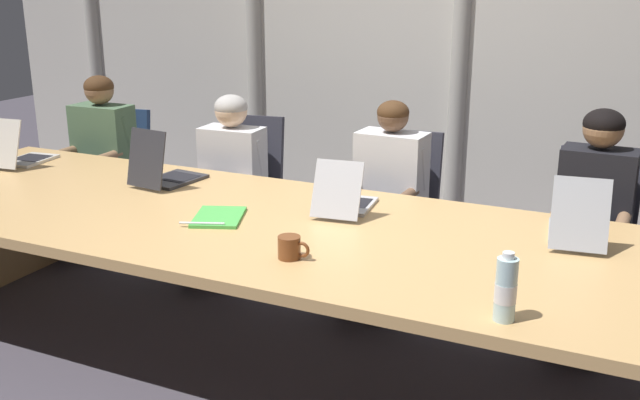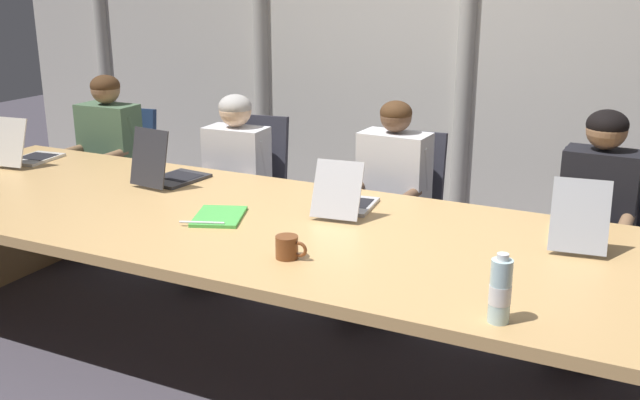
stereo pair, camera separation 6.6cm
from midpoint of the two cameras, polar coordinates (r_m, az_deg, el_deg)
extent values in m
plane|color=#47424C|center=(3.62, -0.54, -13.34)|extent=(15.65, 15.65, 0.00)
cube|color=tan|center=(3.32, -0.57, -2.75)|extent=(5.00, 1.38, 0.05)
cube|color=black|center=(3.34, -0.57, -3.79)|extent=(4.25, 0.10, 0.06)
cube|color=beige|center=(5.18, 10.06, 11.37)|extent=(7.82, 0.10, 2.68)
cylinder|color=#A39E96|center=(6.68, -17.53, 12.09)|extent=(0.12, 0.12, 2.62)
cylinder|color=#A39E96|center=(5.73, -5.46, 12.08)|extent=(0.12, 0.12, 2.62)
cylinder|color=#A39E96|center=(5.11, 10.52, 11.27)|extent=(0.12, 0.12, 2.62)
cube|color=beige|center=(4.89, -22.11, 2.91)|extent=(0.25, 0.33, 0.02)
cube|color=black|center=(4.90, -21.95, 3.09)|extent=(0.20, 0.19, 0.00)
cube|color=beige|center=(4.71, -23.90, 4.06)|extent=(0.23, 0.13, 0.28)
cube|color=black|center=(4.71, -23.85, 4.10)|extent=(0.20, 0.11, 0.25)
cube|color=#2D2D33|center=(4.18, -11.81, 1.57)|extent=(0.28, 0.36, 0.02)
cube|color=black|center=(4.19, -11.59, 1.78)|extent=(0.23, 0.20, 0.00)
cube|color=#2D2D33|center=(4.00, -13.89, 3.15)|extent=(0.25, 0.10, 0.31)
cube|color=black|center=(4.00, -13.83, 3.18)|extent=(0.23, 0.09, 0.28)
cube|color=#BCBCC1|center=(3.64, 1.75, -0.37)|extent=(0.27, 0.32, 0.02)
cube|color=black|center=(3.66, 1.85, -0.13)|extent=(0.22, 0.18, 0.00)
cube|color=#BCBCC1|center=(3.41, 0.79, 0.82)|extent=(0.25, 0.15, 0.26)
cube|color=black|center=(3.42, 0.81, 0.88)|extent=(0.22, 0.13, 0.23)
cube|color=#A8ADB7|center=(3.43, 18.82, -2.43)|extent=(0.27, 0.35, 0.02)
cube|color=black|center=(3.45, 18.84, -2.15)|extent=(0.22, 0.20, 0.00)
cube|color=#A8ADB7|center=(3.18, 19.11, -1.07)|extent=(0.24, 0.14, 0.29)
cube|color=black|center=(3.18, 19.12, -1.01)|extent=(0.22, 0.12, 0.26)
cube|color=navy|center=(5.38, -16.54, 1.17)|extent=(0.55, 0.55, 0.08)
cube|color=navy|center=(5.49, -15.56, 4.50)|extent=(0.44, 0.18, 0.46)
cylinder|color=#262628|center=(5.44, -16.36, -0.97)|extent=(0.05, 0.05, 0.34)
cylinder|color=black|center=(5.50, -16.19, -2.87)|extent=(0.60, 0.60, 0.04)
cube|color=#2D2D38|center=(4.74, -6.63, -0.31)|extent=(0.55, 0.55, 0.08)
cube|color=#2D2D38|center=(4.86, -5.77, 3.68)|extent=(0.45, 0.19, 0.50)
cylinder|color=#262628|center=(4.81, -6.55, -2.72)|extent=(0.05, 0.05, 0.34)
cylinder|color=black|center=(4.88, -6.47, -4.84)|extent=(0.60, 0.60, 0.04)
cube|color=#2D2D38|center=(4.31, 5.35, -2.09)|extent=(0.51, 0.51, 0.08)
cube|color=#2D2D38|center=(4.43, 6.24, 2.28)|extent=(0.44, 0.15, 0.49)
cylinder|color=#262628|center=(4.38, 5.28, -4.70)|extent=(0.05, 0.05, 0.34)
cylinder|color=black|center=(4.46, 5.21, -6.99)|extent=(0.60, 0.60, 0.04)
cube|color=#2D2D38|center=(4.10, 19.63, -4.07)|extent=(0.50, 0.50, 0.08)
cube|color=#2D2D38|center=(4.22, 20.46, 0.48)|extent=(0.44, 0.14, 0.48)
cylinder|color=#262628|center=(4.18, 19.34, -6.79)|extent=(0.05, 0.05, 0.34)
cylinder|color=black|center=(4.25, 19.09, -9.15)|extent=(0.60, 0.60, 0.04)
cube|color=#4C6B4C|center=(5.28, -16.89, 4.28)|extent=(0.42, 0.23, 0.53)
sphere|color=#8C6647|center=(5.22, -17.24, 8.21)|extent=(0.20, 0.20, 0.20)
ellipsoid|color=#472D19|center=(5.22, -17.26, 8.48)|extent=(0.20, 0.20, 0.15)
cylinder|color=#4C6B4C|center=(5.16, -15.47, 4.95)|extent=(0.07, 0.14, 0.27)
cylinder|color=#8C6647|center=(5.03, -16.84, 3.15)|extent=(0.07, 0.30, 0.06)
cylinder|color=#4C6B4C|center=(5.38, -18.39, 5.18)|extent=(0.07, 0.14, 0.27)
cylinder|color=#8C6647|center=(5.26, -19.77, 3.46)|extent=(0.07, 0.30, 0.06)
cylinder|color=#262833|center=(5.15, -17.16, 0.53)|extent=(0.14, 0.40, 0.13)
cylinder|color=#262833|center=(5.08, -18.25, -2.30)|extent=(0.11, 0.11, 0.44)
cylinder|color=#262833|center=(5.27, -18.83, 0.77)|extent=(0.14, 0.40, 0.13)
cylinder|color=#262833|center=(5.21, -19.91, -1.98)|extent=(0.11, 0.11, 0.44)
cube|color=silver|center=(4.67, -7.23, 2.85)|extent=(0.40, 0.24, 0.46)
sphere|color=beige|center=(4.60, -7.38, 6.92)|extent=(0.20, 0.20, 0.20)
ellipsoid|color=#B2ADA8|center=(4.60, -7.39, 7.23)|extent=(0.21, 0.21, 0.15)
cylinder|color=silver|center=(4.59, -5.45, 3.17)|extent=(0.08, 0.14, 0.27)
cylinder|color=beige|center=(4.44, -6.65, 1.09)|extent=(0.08, 0.30, 0.06)
cylinder|color=silver|center=(4.74, -8.98, 3.50)|extent=(0.08, 0.14, 0.27)
cylinder|color=beige|center=(4.60, -10.24, 1.50)|extent=(0.08, 0.30, 0.06)
cylinder|color=#262833|center=(4.53, -7.22, -1.05)|extent=(0.15, 0.41, 0.13)
cylinder|color=#262833|center=(4.45, -8.23, -4.31)|extent=(0.11, 0.11, 0.44)
cylinder|color=#262833|center=(4.63, -9.38, -0.75)|extent=(0.15, 0.41, 0.13)
cylinder|color=#262833|center=(4.55, -10.42, -3.93)|extent=(0.11, 0.11, 0.44)
cube|color=silver|center=(4.21, 5.13, 1.76)|extent=(0.40, 0.24, 0.53)
sphere|color=brown|center=(4.13, 5.26, 6.54)|extent=(0.18, 0.18, 0.18)
ellipsoid|color=#472D19|center=(4.12, 5.27, 6.84)|extent=(0.18, 0.18, 0.13)
cylinder|color=silver|center=(4.13, 7.27, 2.45)|extent=(0.08, 0.14, 0.27)
cylinder|color=brown|center=(3.97, 6.15, 0.14)|extent=(0.07, 0.30, 0.06)
cylinder|color=silver|center=(4.25, 3.11, 2.98)|extent=(0.08, 0.14, 0.27)
cylinder|color=brown|center=(4.10, 1.87, 0.76)|extent=(0.07, 0.30, 0.06)
cylinder|color=#262833|center=(4.08, 5.25, -3.03)|extent=(0.15, 0.40, 0.13)
cylinder|color=#262833|center=(4.01, 4.18, -6.67)|extent=(0.11, 0.11, 0.44)
cylinder|color=#262833|center=(4.16, 2.70, -2.61)|extent=(0.15, 0.40, 0.13)
cylinder|color=#262833|center=(4.08, 1.59, -6.16)|extent=(0.11, 0.11, 0.44)
cube|color=black|center=(3.98, 20.26, -0.03)|extent=(0.37, 0.23, 0.54)
sphere|color=#8C6647|center=(3.89, 20.83, 5.25)|extent=(0.20, 0.20, 0.20)
ellipsoid|color=black|center=(3.89, 20.86, 5.60)|extent=(0.20, 0.20, 0.15)
cylinder|color=black|center=(3.95, 22.57, 0.78)|extent=(0.07, 0.14, 0.27)
cylinder|color=#8C6647|center=(3.78, 22.08, -1.71)|extent=(0.07, 0.30, 0.06)
cylinder|color=black|center=(3.98, 18.20, 1.36)|extent=(0.07, 0.14, 0.27)
cylinder|color=#8C6647|center=(3.81, 17.53, -1.09)|extent=(0.07, 0.30, 0.06)
cylinder|color=#262833|center=(3.88, 20.89, -5.24)|extent=(0.14, 0.40, 0.13)
cylinder|color=#262833|center=(3.80, 20.22, -9.15)|extent=(0.11, 0.11, 0.44)
cylinder|color=#262833|center=(3.90, 17.97, -4.83)|extent=(0.14, 0.40, 0.13)
cylinder|color=#262833|center=(3.82, 17.22, -8.70)|extent=(0.11, 0.11, 0.44)
cylinder|color=silver|center=(2.50, 13.58, -6.83)|extent=(0.07, 0.07, 0.22)
cylinder|color=white|center=(2.50, 13.56, -7.06)|extent=(0.07, 0.07, 0.07)
cylinder|color=white|center=(2.45, 13.77, -4.23)|extent=(0.04, 0.04, 0.02)
cylinder|color=brown|center=(2.97, -3.06, -3.72)|extent=(0.09, 0.09, 0.09)
torus|color=brown|center=(2.95, -2.05, -3.89)|extent=(0.07, 0.01, 0.07)
cube|color=#4CB74C|center=(3.49, -8.46, -1.33)|extent=(0.31, 0.36, 0.02)
cylinder|color=silver|center=(3.38, -9.77, -1.81)|extent=(0.20, 0.09, 0.01)
camera|label=1|loc=(0.03, -90.56, -0.17)|focal=40.95mm
camera|label=2|loc=(0.03, 89.44, 0.17)|focal=40.95mm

